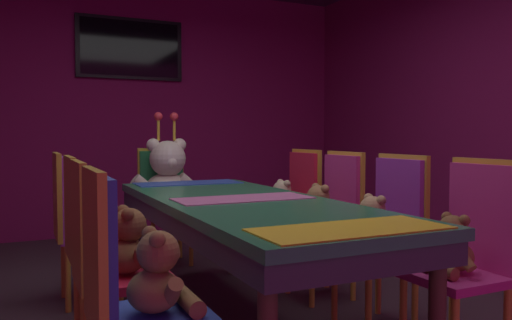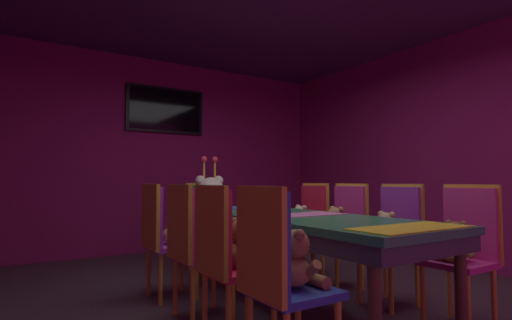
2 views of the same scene
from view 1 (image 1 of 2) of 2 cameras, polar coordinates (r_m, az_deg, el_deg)
name	(u,v)px [view 1 (image 1 of 2)]	position (r m, az deg, el deg)	size (l,w,h in m)	color
wall_back	(129,108)	(5.93, -13.98, 5.63)	(5.20, 0.12, 2.80)	#8C1959
banquet_table	(243,214)	(2.88, -1.44, -6.08)	(0.90, 2.41, 0.75)	#26724C
chair_left_0	(118,280)	(1.87, -15.14, -12.87)	(0.42, 0.41, 0.98)	#2D47B2
teddy_left_0	(160,277)	(1.90, -10.71, -12.75)	(0.25, 0.33, 0.31)	olive
chair_left_1	(98,247)	(2.41, -17.29, -9.32)	(0.42, 0.41, 0.98)	red
teddy_left_1	(131,245)	(2.44, -13.84, -9.23)	(0.26, 0.33, 0.31)	brown
chair_left_2	(86,227)	(2.94, -18.50, -7.16)	(0.42, 0.41, 0.98)	#CC338C
teddy_left_2	(113,230)	(2.97, -15.74, -7.55)	(0.21, 0.28, 0.26)	tan
chair_left_3	(71,213)	(3.52, -20.01, -5.56)	(0.42, 0.41, 0.98)	purple
teddy_left_3	(94,213)	(3.54, -17.67, -5.68)	(0.24, 0.31, 0.29)	tan
chair_right_0	(474,241)	(2.65, 23.22, -8.33)	(0.42, 0.41, 0.98)	#CC338C
teddy_right_0	(452,248)	(2.55, 21.04, -9.16)	(0.23, 0.29, 0.28)	brown
chair_right_1	(392,222)	(3.08, 14.93, -6.68)	(0.42, 0.41, 0.98)	purple
teddy_right_1	(371,225)	(2.99, 12.78, -7.11)	(0.25, 0.32, 0.30)	tan
chair_right_2	(336,208)	(3.55, 8.88, -5.36)	(0.42, 0.41, 0.98)	#CC338C
teddy_right_2	(317,210)	(3.47, 6.88, -5.61)	(0.25, 0.33, 0.31)	#9E7247
chair_right_3	(298,199)	(4.03, 4.67, -4.37)	(0.42, 0.41, 0.98)	red
teddy_right_3	(281,202)	(3.96, 2.85, -4.66)	(0.24, 0.31, 0.30)	beige
throne_chair	(163,193)	(4.53, -10.33, -3.61)	(0.41, 0.42, 0.98)	#268C4C
king_teddy_bear	(168,180)	(4.36, -9.79, -2.17)	(0.65, 0.50, 0.83)	silver
wall_tv	(130,49)	(5.91, -13.88, 11.99)	(1.15, 0.06, 0.67)	black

